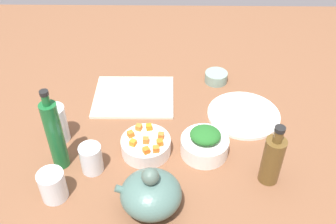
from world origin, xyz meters
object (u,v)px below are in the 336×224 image
(cutting_board, at_px, (134,97))
(drinking_glass_1, at_px, (53,185))
(teapot, at_px, (151,193))
(bottle_0, at_px, (55,135))
(bowl_small_side, at_px, (216,77))
(drinking_glass_0, at_px, (91,159))
(bowl_greens, at_px, (204,146))
(bowl_carrots, at_px, (146,146))
(plate_tofu, at_px, (244,115))
(bottle_1, at_px, (272,159))
(drinking_glass_2, at_px, (56,124))

(cutting_board, distance_m, drinking_glass_1, 0.49)
(cutting_board, relative_size, teapot, 1.62)
(cutting_board, bearing_deg, bottle_0, 59.99)
(bowl_small_side, xyz_separation_m, bottle_0, (0.51, 0.44, 0.10))
(bowl_small_side, relative_size, teapot, 0.48)
(drinking_glass_1, bearing_deg, bowl_small_side, -131.39)
(bottle_0, distance_m, drinking_glass_1, 0.14)
(drinking_glass_0, bearing_deg, bowl_greens, -167.77)
(drinking_glass_0, bearing_deg, bowl_carrots, -154.12)
(plate_tofu, height_order, bottle_0, bottle_0)
(bottle_1, bearing_deg, bowl_small_side, -77.17)
(cutting_board, height_order, bowl_carrots, bowl_carrots)
(bowl_greens, height_order, bottle_0, bottle_0)
(bowl_small_side, bearing_deg, bowl_greens, 79.92)
(cutting_board, xyz_separation_m, bottle_0, (0.19, 0.33, 0.12))
(bowl_greens, bearing_deg, drinking_glass_0, 12.23)
(drinking_glass_1, bearing_deg, bowl_carrots, -144.20)
(bottle_1, bearing_deg, cutting_board, -42.02)
(bowl_carrots, height_order, bottle_1, bottle_1)
(bowl_carrots, bearing_deg, teapot, 97.16)
(plate_tofu, relative_size, drinking_glass_2, 1.97)
(cutting_board, xyz_separation_m, bowl_small_side, (-0.31, -0.11, 0.02))
(cutting_board, bearing_deg, bowl_small_side, -160.80)
(drinking_glass_0, bearing_deg, teapot, 144.05)
(bottle_1, bearing_deg, drinking_glass_2, -13.91)
(bowl_greens, relative_size, drinking_glass_1, 1.64)
(bowl_greens, xyz_separation_m, teapot, (0.16, 0.21, 0.03))
(drinking_glass_1, bearing_deg, drinking_glass_0, -131.39)
(bottle_0, bearing_deg, drinking_glass_2, -73.18)
(bowl_small_side, relative_size, drinking_glass_0, 0.95)
(bottle_0, bearing_deg, bowl_greens, -173.05)
(cutting_board, distance_m, bottle_0, 0.40)
(teapot, relative_size, bottle_0, 0.65)
(bottle_0, bearing_deg, bowl_carrots, -167.66)
(bottle_0, xyz_separation_m, drinking_glass_2, (0.03, -0.11, -0.06))
(bowl_carrots, bearing_deg, drinking_glass_0, 25.88)
(drinking_glass_1, bearing_deg, cutting_board, -111.98)
(bowl_carrots, distance_m, bottle_1, 0.38)
(cutting_board, height_order, bottle_0, bottle_0)
(bottle_1, height_order, drinking_glass_2, bottle_1)
(bottle_1, bearing_deg, teapot, 16.84)
(bowl_small_side, bearing_deg, bottle_1, 102.83)
(plate_tofu, bearing_deg, drinking_glass_2, 11.17)
(cutting_board, distance_m, drinking_glass_0, 0.37)
(bowl_greens, bearing_deg, teapot, 52.75)
(bottle_1, bearing_deg, drinking_glass_1, 6.67)
(teapot, relative_size, drinking_glass_2, 1.41)
(bowl_carrots, relative_size, drinking_glass_0, 1.69)
(cutting_board, bearing_deg, drinking_glass_2, 44.47)
(bowl_greens, xyz_separation_m, bottle_0, (0.44, 0.05, 0.09))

